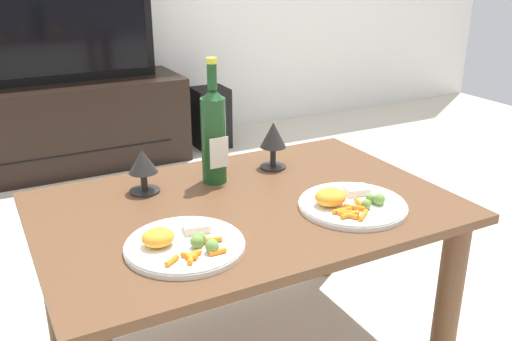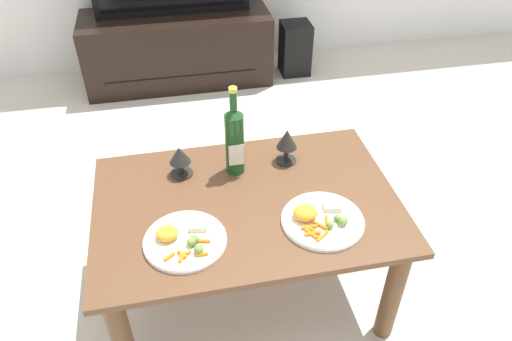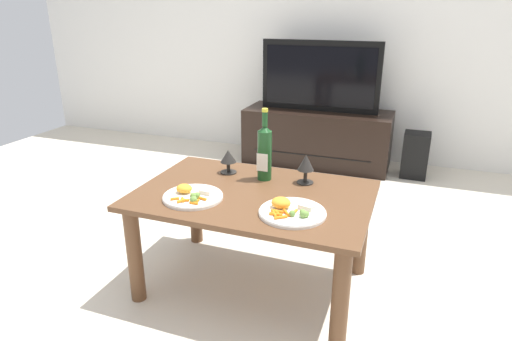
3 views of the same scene
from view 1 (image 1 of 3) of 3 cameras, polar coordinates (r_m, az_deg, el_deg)
name	(u,v)px [view 1 (image 1 of 3)]	position (r m, az deg, el deg)	size (l,w,h in m)	color
dining_table	(246,235)	(1.53, -1.01, -6.56)	(1.08, 0.72, 0.50)	brown
tv_stand	(70,125)	(3.27, -18.36, 4.43)	(1.25, 0.47, 0.48)	black
tv_screen	(58,27)	(3.17, -19.46, 13.60)	(1.00, 0.05, 0.58)	black
floor_speaker	(211,118)	(3.47, -4.62, 5.39)	(0.20, 0.20, 0.37)	black
wine_bottle	(214,133)	(1.58, -4.34, 3.82)	(0.07, 0.07, 0.36)	#19471E
goblet_left	(143,165)	(1.56, -11.45, 0.60)	(0.08, 0.08, 0.12)	black
goblet_right	(273,138)	(1.70, 1.77, 3.34)	(0.08, 0.08, 0.15)	black
dinner_plate_left	(183,244)	(1.27, -7.39, -7.39)	(0.27, 0.27, 0.05)	white
dinner_plate_right	(351,203)	(1.47, 9.59, -3.31)	(0.28, 0.28, 0.06)	white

